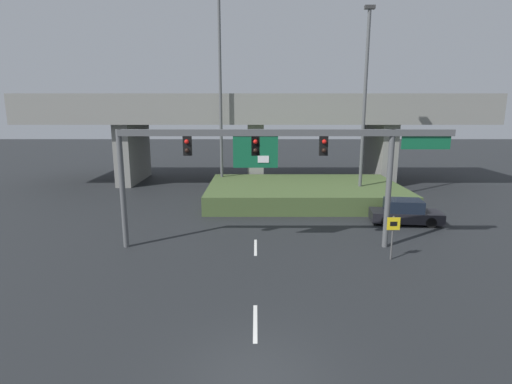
{
  "coord_description": "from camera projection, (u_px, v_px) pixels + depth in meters",
  "views": [
    {
      "loc": [
        0.03,
        -9.52,
        7.07
      ],
      "look_at": [
        0.0,
        8.51,
        3.21
      ],
      "focal_mm": 28.0,
      "sensor_mm": 36.0,
      "label": 1
    }
  ],
  "objects": [
    {
      "name": "ground_plane",
      "position": [
        256.0,
        374.0,
        10.79
      ],
      "size": [
        160.0,
        160.0,
        0.0
      ],
      "primitive_type": "plane",
      "color": "black"
    },
    {
      "name": "overpass_bridge",
      "position": [
        256.0,
        122.0,
        37.66
      ],
      "size": [
        41.63,
        8.89,
        8.15
      ],
      "color": "gray",
      "rests_on": "ground"
    },
    {
      "name": "highway_light_pole_far",
      "position": [
        365.0,
        104.0,
        28.44
      ],
      "size": [
        0.7,
        0.36,
        13.82
      ],
      "color": "#515456",
      "rests_on": "ground"
    },
    {
      "name": "highway_light_pole_near",
      "position": [
        221.0,
        81.0,
        32.07
      ],
      "size": [
        0.7,
        0.36,
        17.41
      ],
      "color": "#515456",
      "rests_on": "ground"
    },
    {
      "name": "lane_markings",
      "position": [
        256.0,
        226.0,
        24.07
      ],
      "size": [
        0.14,
        39.01,
        0.01
      ],
      "color": "silver",
      "rests_on": "ground"
    },
    {
      "name": "signal_gantry",
      "position": [
        276.0,
        152.0,
        19.55
      ],
      "size": [
        16.45,
        0.44,
        6.0
      ],
      "color": "#515456",
      "rests_on": "ground"
    },
    {
      "name": "speed_limit_sign",
      "position": [
        393.0,
        232.0,
        18.55
      ],
      "size": [
        0.6,
        0.11,
        2.12
      ],
      "color": "#4C4C4C",
      "rests_on": "ground"
    },
    {
      "name": "parked_sedan_near_right",
      "position": [
        405.0,
        213.0,
        24.58
      ],
      "size": [
        4.4,
        2.3,
        1.49
      ],
      "rotation": [
        0.0,
        0.0,
        -0.13
      ],
      "color": "black",
      "rests_on": "ground"
    },
    {
      "name": "grass_embankment",
      "position": [
        304.0,
        193.0,
        30.54
      ],
      "size": [
        14.46,
        9.25,
        1.28
      ],
      "color": "#42562D",
      "rests_on": "ground"
    }
  ]
}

